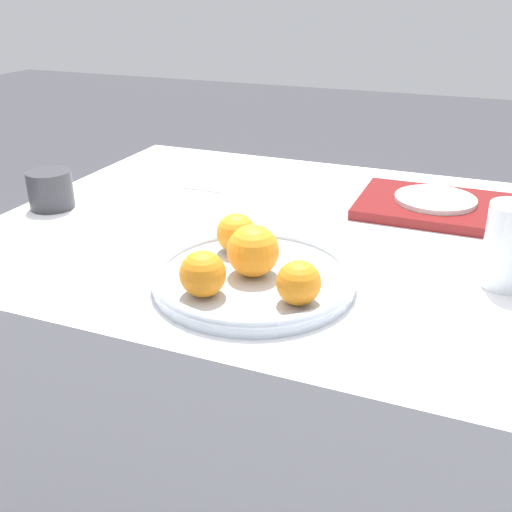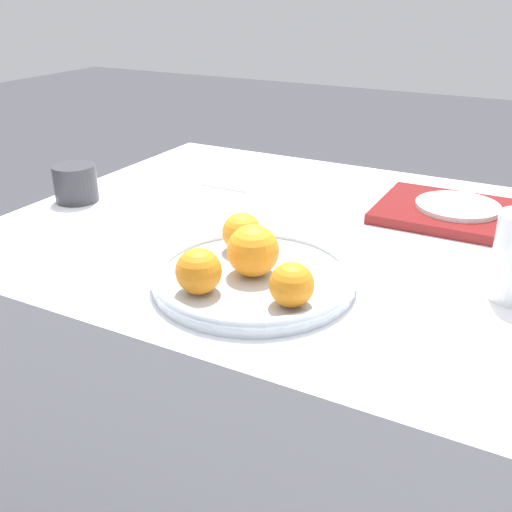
{
  "view_description": "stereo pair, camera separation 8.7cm",
  "coord_description": "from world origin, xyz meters",
  "px_view_note": "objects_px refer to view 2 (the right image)",
  "views": [
    {
      "loc": [
        0.31,
        -1.0,
        1.16
      ],
      "look_at": [
        0.0,
        -0.24,
        0.78
      ],
      "focal_mm": 42.0,
      "sensor_mm": 36.0,
      "label": 1
    },
    {
      "loc": [
        0.39,
        -0.96,
        1.16
      ],
      "look_at": [
        0.0,
        -0.24,
        0.78
      ],
      "focal_mm": 42.0,
      "sensor_mm": 36.0,
      "label": 2
    }
  ],
  "objects_px": {
    "napkin": "(237,181)",
    "side_plate": "(458,206)",
    "fruit_platter": "(256,277)",
    "cup_2": "(76,183)",
    "orange_1": "(254,251)",
    "serving_tray": "(457,213)",
    "orange_3": "(199,271)",
    "orange_0": "(292,285)",
    "orange_2": "(242,232)"
  },
  "relations": [
    {
      "from": "orange_3",
      "to": "napkin",
      "type": "height_order",
      "value": "orange_3"
    },
    {
      "from": "serving_tray",
      "to": "fruit_platter",
      "type": "bearing_deg",
      "value": -115.99
    },
    {
      "from": "orange_1",
      "to": "side_plate",
      "type": "height_order",
      "value": "orange_1"
    },
    {
      "from": "orange_0",
      "to": "orange_2",
      "type": "height_order",
      "value": "orange_2"
    },
    {
      "from": "side_plate",
      "to": "cup_2",
      "type": "height_order",
      "value": "cup_2"
    },
    {
      "from": "orange_0",
      "to": "orange_1",
      "type": "xyz_separation_m",
      "value": [
        -0.09,
        0.06,
        0.01
      ]
    },
    {
      "from": "orange_0",
      "to": "cup_2",
      "type": "height_order",
      "value": "orange_0"
    },
    {
      "from": "orange_3",
      "to": "cup_2",
      "type": "height_order",
      "value": "orange_3"
    },
    {
      "from": "side_plate",
      "to": "orange_2",
      "type": "bearing_deg",
      "value": -126.5
    },
    {
      "from": "orange_1",
      "to": "orange_3",
      "type": "height_order",
      "value": "orange_1"
    },
    {
      "from": "orange_2",
      "to": "side_plate",
      "type": "distance_m",
      "value": 0.46
    },
    {
      "from": "napkin",
      "to": "side_plate",
      "type": "bearing_deg",
      "value": 0.84
    },
    {
      "from": "orange_3",
      "to": "napkin",
      "type": "distance_m",
      "value": 0.57
    },
    {
      "from": "serving_tray",
      "to": "orange_3",
      "type": "bearing_deg",
      "value": -116.12
    },
    {
      "from": "orange_1",
      "to": "cup_2",
      "type": "xyz_separation_m",
      "value": [
        -0.52,
        0.17,
        -0.02
      ]
    },
    {
      "from": "orange_3",
      "to": "side_plate",
      "type": "xyz_separation_m",
      "value": [
        0.26,
        0.53,
        -0.03
      ]
    },
    {
      "from": "cup_2",
      "to": "orange_2",
      "type": "bearing_deg",
      "value": -12.3
    },
    {
      "from": "fruit_platter",
      "to": "orange_0",
      "type": "height_order",
      "value": "orange_0"
    },
    {
      "from": "orange_1",
      "to": "napkin",
      "type": "relative_size",
      "value": 0.65
    },
    {
      "from": "orange_2",
      "to": "orange_3",
      "type": "xyz_separation_m",
      "value": [
        0.02,
        -0.16,
        0.0
      ]
    },
    {
      "from": "orange_0",
      "to": "napkin",
      "type": "relative_size",
      "value": 0.52
    },
    {
      "from": "napkin",
      "to": "fruit_platter",
      "type": "bearing_deg",
      "value": -57.17
    },
    {
      "from": "fruit_platter",
      "to": "orange_3",
      "type": "height_order",
      "value": "orange_3"
    },
    {
      "from": "orange_0",
      "to": "orange_3",
      "type": "xyz_separation_m",
      "value": [
        -0.13,
        -0.03,
        0.0
      ]
    },
    {
      "from": "orange_1",
      "to": "cup_2",
      "type": "distance_m",
      "value": 0.54
    },
    {
      "from": "orange_3",
      "to": "orange_0",
      "type": "bearing_deg",
      "value": 11.77
    },
    {
      "from": "orange_1",
      "to": "orange_3",
      "type": "bearing_deg",
      "value": -116.34
    },
    {
      "from": "orange_3",
      "to": "cup_2",
      "type": "xyz_separation_m",
      "value": [
        -0.47,
        0.25,
        -0.01
      ]
    },
    {
      "from": "orange_3",
      "to": "cup_2",
      "type": "bearing_deg",
      "value": 151.71
    },
    {
      "from": "orange_0",
      "to": "cup_2",
      "type": "xyz_separation_m",
      "value": [
        -0.61,
        0.23,
        -0.01
      ]
    },
    {
      "from": "orange_1",
      "to": "serving_tray",
      "type": "bearing_deg",
      "value": 63.92
    },
    {
      "from": "orange_3",
      "to": "serving_tray",
      "type": "relative_size",
      "value": 0.22
    },
    {
      "from": "fruit_platter",
      "to": "orange_0",
      "type": "relative_size",
      "value": 5.02
    },
    {
      "from": "fruit_platter",
      "to": "side_plate",
      "type": "relative_size",
      "value": 1.94
    },
    {
      "from": "fruit_platter",
      "to": "orange_0",
      "type": "distance_m",
      "value": 0.11
    },
    {
      "from": "cup_2",
      "to": "serving_tray",
      "type": "bearing_deg",
      "value": 20.42
    },
    {
      "from": "fruit_platter",
      "to": "cup_2",
      "type": "height_order",
      "value": "cup_2"
    },
    {
      "from": "orange_1",
      "to": "serving_tray",
      "type": "relative_size",
      "value": 0.26
    },
    {
      "from": "orange_3",
      "to": "fruit_platter",
      "type": "bearing_deg",
      "value": 63.25
    },
    {
      "from": "fruit_platter",
      "to": "orange_2",
      "type": "xyz_separation_m",
      "value": [
        -0.06,
        0.07,
        0.04
      ]
    },
    {
      "from": "fruit_platter",
      "to": "cup_2",
      "type": "distance_m",
      "value": 0.54
    },
    {
      "from": "napkin",
      "to": "orange_3",
      "type": "bearing_deg",
      "value": -65.82
    },
    {
      "from": "orange_0",
      "to": "serving_tray",
      "type": "distance_m",
      "value": 0.52
    },
    {
      "from": "cup_2",
      "to": "napkin",
      "type": "relative_size",
      "value": 0.74
    },
    {
      "from": "fruit_platter",
      "to": "side_plate",
      "type": "bearing_deg",
      "value": 64.01
    },
    {
      "from": "orange_0",
      "to": "serving_tray",
      "type": "relative_size",
      "value": 0.21
    },
    {
      "from": "orange_2",
      "to": "orange_3",
      "type": "bearing_deg",
      "value": -83.84
    },
    {
      "from": "side_plate",
      "to": "cup_2",
      "type": "bearing_deg",
      "value": -159.58
    },
    {
      "from": "cup_2",
      "to": "napkin",
      "type": "xyz_separation_m",
      "value": [
        0.24,
        0.27,
        -0.03
      ]
    },
    {
      "from": "orange_0",
      "to": "orange_2",
      "type": "xyz_separation_m",
      "value": [
        -0.15,
        0.13,
        0.0
      ]
    }
  ]
}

